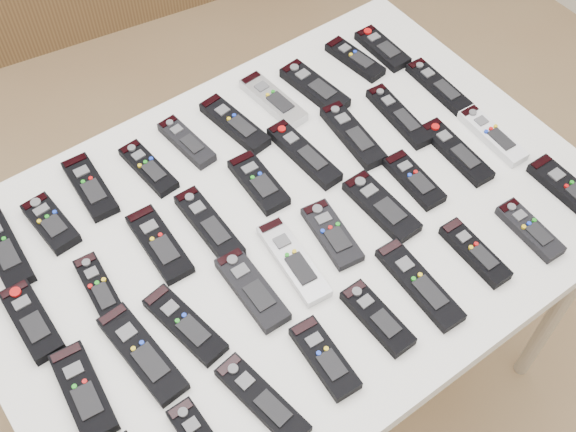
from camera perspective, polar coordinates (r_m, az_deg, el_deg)
ground at (r=2.14m, az=-1.65°, el=-12.89°), size 4.00×4.00×0.00m
table at (r=1.51m, az=0.00°, el=-1.73°), size 1.25×0.88×0.78m
remote_0 at (r=1.52m, az=-21.53°, el=-2.41°), size 0.07×0.20×0.02m
remote_1 at (r=1.52m, az=-18.23°, el=-0.55°), size 0.07×0.15×0.02m
remote_2 at (r=1.56m, az=-15.37°, el=2.24°), size 0.07×0.18×0.02m
remote_3 at (r=1.56m, az=-10.97°, el=3.73°), size 0.06×0.16×0.02m
remote_4 at (r=1.60m, az=-8.01°, el=5.80°), size 0.06×0.16×0.02m
remote_5 at (r=1.62m, az=-4.24°, el=7.26°), size 0.07×0.19×0.02m
remote_6 at (r=1.67m, az=-1.19°, el=9.13°), size 0.07×0.19×0.02m
remote_7 at (r=1.70m, az=2.11°, el=10.11°), size 0.08×0.19×0.02m
remote_8 at (r=1.78m, az=5.31°, el=12.23°), size 0.07×0.16×0.02m
remote_9 at (r=1.81m, az=7.46°, el=12.99°), size 0.06×0.15×0.02m
remote_10 at (r=1.41m, az=-19.58°, el=-7.81°), size 0.06×0.17×0.02m
remote_11 at (r=1.41m, az=-14.62°, el=-5.67°), size 0.06×0.16×0.02m
remote_12 at (r=1.44m, az=-10.12°, el=-2.19°), size 0.07×0.18×0.02m
remote_13 at (r=1.45m, az=-6.25°, el=-0.74°), size 0.05×0.19×0.02m
remote_14 at (r=1.51m, az=-2.35°, el=2.67°), size 0.07×0.16×0.02m
remote_15 at (r=1.56m, az=1.26°, el=4.91°), size 0.06×0.20×0.02m
remote_16 at (r=1.60m, az=5.13°, el=6.40°), size 0.07×0.20×0.02m
remote_17 at (r=1.65m, az=8.74°, el=7.81°), size 0.06×0.20×0.02m
remote_18 at (r=1.74m, az=11.81°, el=9.98°), size 0.05×0.19×0.02m
remote_19 at (r=1.32m, az=-15.86°, el=-13.21°), size 0.08×0.18×0.02m
remote_20 at (r=1.33m, az=-11.45°, el=-10.58°), size 0.07×0.21×0.02m
remote_21 at (r=1.34m, az=-8.15°, el=-8.49°), size 0.08×0.19×0.02m
remote_22 at (r=1.36m, az=-2.86°, el=-5.80°), size 0.06×0.18×0.02m
remote_23 at (r=1.40m, az=0.42°, el=-3.55°), size 0.07×0.20×0.02m
remote_24 at (r=1.43m, az=3.49°, el=-1.44°), size 0.08×0.16×0.02m
remote_25 at (r=1.48m, az=7.39°, el=0.75°), size 0.06×0.18×0.02m
remote_26 at (r=1.54m, az=9.92°, el=2.83°), size 0.06×0.15×0.02m
remote_27 at (r=1.60m, az=13.14°, el=4.97°), size 0.06×0.19×0.02m
remote_28 at (r=1.66m, az=15.84°, el=6.15°), size 0.06×0.18×0.02m
remote_31 at (r=1.27m, az=-2.06°, el=-14.32°), size 0.08×0.20×0.02m
remote_32 at (r=1.30m, az=2.91°, el=-11.14°), size 0.06×0.16×0.02m
remote_33 at (r=1.34m, az=7.07°, el=-8.00°), size 0.05×0.16×0.02m
remote_34 at (r=1.39m, az=10.34°, el=-5.33°), size 0.06×0.21×0.02m
remote_35 at (r=1.45m, az=14.54°, el=-2.81°), size 0.05×0.16×0.02m
remote_36 at (r=1.51m, az=18.57°, el=-1.05°), size 0.06×0.15×0.02m
remote_37 at (r=1.60m, az=21.42°, el=1.82°), size 0.06×0.19×0.02m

